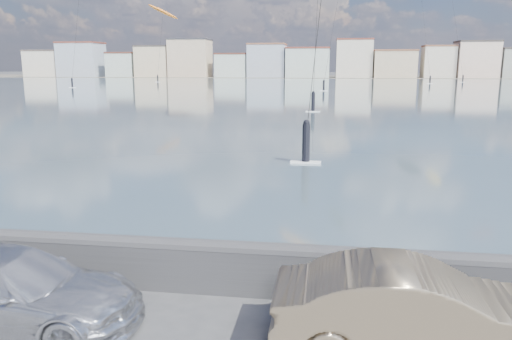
{
  "coord_description": "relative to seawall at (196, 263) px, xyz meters",
  "views": [
    {
      "loc": [
        2.5,
        -6.19,
        4.36
      ],
      "look_at": [
        1.0,
        4.0,
        2.2
      ],
      "focal_mm": 35.0,
      "sensor_mm": 36.0,
      "label": 1
    }
  ],
  "objects": [
    {
      "name": "seawall",
      "position": [
        0.0,
        0.0,
        0.0
      ],
      "size": [
        400.0,
        0.36,
        1.08
      ],
      "color": "#28282B",
      "rests_on": "ground"
    },
    {
      "name": "car_champagne",
      "position": [
        3.88,
        -1.66,
        0.13
      ],
      "size": [
        4.36,
        1.57,
        1.43
      ],
      "primitive_type": "imported",
      "rotation": [
        0.0,
        0.0,
        1.58
      ],
      "color": "tan",
      "rests_on": "ground"
    },
    {
      "name": "kitesurfer_16",
      "position": [
        -45.52,
        134.57,
        18.68
      ],
      "size": [
        8.75,
        15.03,
        21.8
      ],
      "color": "orange",
      "rests_on": "ground"
    },
    {
      "name": "bay_water",
      "position": [
        0.0,
        88.8,
        -0.58
      ],
      "size": [
        500.0,
        177.0,
        0.0
      ],
      "primitive_type": "cube",
      "color": "#364B59",
      "rests_on": "ground"
    },
    {
      "name": "far_buildings",
      "position": [
        1.31,
        183.3,
        5.44
      ],
      "size": [
        240.79,
        13.26,
        14.6
      ],
      "color": "beige",
      "rests_on": "ground"
    },
    {
      "name": "far_shore_strip",
      "position": [
        0.0,
        197.3,
        -0.57
      ],
      "size": [
        500.0,
        60.0,
        0.0
      ],
      "primitive_type": "cube",
      "color": "#4C473D",
      "rests_on": "ground"
    },
    {
      "name": "car_silver",
      "position": [
        -2.74,
        -1.77,
        0.08
      ],
      "size": [
        4.56,
        1.92,
        1.31
      ],
      "primitive_type": "imported",
      "rotation": [
        0.0,
        0.0,
        1.55
      ],
      "color": "silver",
      "rests_on": "ground"
    }
  ]
}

